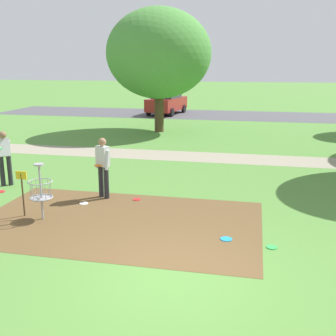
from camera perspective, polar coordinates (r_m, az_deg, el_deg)
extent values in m
plane|color=#518438|center=(7.60, 0.67, -14.77)|extent=(160.00, 160.00, 0.00)
cube|color=brown|center=(10.05, -6.85, -7.32)|extent=(6.75, 4.18, 0.01)
cylinder|color=#9E9EA3|center=(10.37, -17.15, -3.27)|extent=(0.05, 0.05, 1.35)
cylinder|color=#9E9EA3|center=(10.19, -17.44, 0.47)|extent=(0.24, 0.24, 0.04)
torus|color=#9E9EA3|center=(10.29, -17.26, -1.81)|extent=(0.58, 0.58, 0.02)
torus|color=#9E9EA3|center=(10.41, -17.10, -3.92)|extent=(0.55, 0.55, 0.03)
cylinder|color=#9E9EA3|center=(10.41, -17.09, -4.03)|extent=(0.48, 0.48, 0.02)
cylinder|color=gray|center=(10.23, -16.02, -2.97)|extent=(0.01, 0.01, 0.40)
cylinder|color=gray|center=(10.37, -15.88, -2.73)|extent=(0.01, 0.01, 0.40)
cylinder|color=gray|center=(10.50, -16.24, -2.55)|extent=(0.01, 0.01, 0.40)
cylinder|color=gray|center=(10.57, -16.94, -2.49)|extent=(0.01, 0.01, 0.40)
cylinder|color=gray|center=(10.56, -17.73, -2.58)|extent=(0.01, 0.01, 0.40)
cylinder|color=gray|center=(10.46, -18.33, -2.77)|extent=(0.01, 0.01, 0.40)
cylinder|color=gray|center=(10.33, -18.49, -3.01)|extent=(0.01, 0.01, 0.40)
cylinder|color=gray|center=(10.20, -18.16, -3.20)|extent=(0.01, 0.01, 0.40)
cylinder|color=gray|center=(10.12, -17.43, -3.26)|extent=(0.01, 0.01, 0.40)
cylinder|color=gray|center=(10.14, -16.61, -3.18)|extent=(0.01, 0.01, 0.40)
cylinder|color=#4C3823|center=(10.76, -19.42, -3.51)|extent=(0.04, 0.04, 1.10)
cube|color=gold|center=(10.62, -19.64, -0.94)|extent=(0.28, 0.03, 0.20)
cylinder|color=#232328|center=(11.62, -8.51, -2.00)|extent=(0.14, 0.14, 0.92)
cylinder|color=#232328|center=(11.78, -9.24, -1.81)|extent=(0.14, 0.14, 0.92)
cube|color=silver|center=(11.52, -9.02, 1.63)|extent=(0.42, 0.36, 0.56)
sphere|color=#9E7051|center=(11.44, -9.10, 3.59)|extent=(0.22, 0.22, 0.22)
cylinder|color=silver|center=(11.39, -8.43, 1.08)|extent=(0.15, 0.19, 0.55)
cylinder|color=silver|center=(11.66, -9.70, 1.34)|extent=(0.15, 0.19, 0.55)
cylinder|color=orange|center=(11.45, -9.64, 0.35)|extent=(0.22, 0.22, 0.02)
cylinder|color=#232328|center=(13.67, -21.03, -0.34)|extent=(0.14, 0.14, 0.92)
cylinder|color=#232328|center=(13.66, -21.95, -0.44)|extent=(0.14, 0.14, 0.92)
cube|color=silver|center=(13.51, -21.78, 2.65)|extent=(0.52, 0.52, 0.60)
sphere|color=brown|center=(13.38, -21.92, 4.28)|extent=(0.22, 0.22, 0.22)
cylinder|color=silver|center=(13.69, -21.17, 3.05)|extent=(0.36, 0.44, 0.37)
cylinder|color=red|center=(11.53, -4.35, -4.37)|extent=(0.22, 0.22, 0.02)
cylinder|color=white|center=(11.41, -11.56, -4.83)|extent=(0.23, 0.23, 0.02)
cylinder|color=green|center=(8.91, 14.16, -10.57)|extent=(0.22, 0.22, 0.02)
cylinder|color=red|center=(13.15, -22.15, -3.05)|extent=(0.25, 0.25, 0.02)
cylinder|color=#1E93DB|center=(9.10, 8.05, -9.70)|extent=(0.26, 0.26, 0.02)
cylinder|color=#4C3823|center=(22.88, -1.23, 7.65)|extent=(0.50, 0.50, 2.09)
ellipsoid|color=#4C8E3D|center=(22.73, -1.28, 15.55)|extent=(5.59, 5.59, 4.75)
cube|color=#4C4C51|center=(30.66, 9.56, 7.19)|extent=(36.00, 6.00, 0.01)
cube|color=maroon|center=(31.00, -0.18, 8.85)|extent=(2.45, 4.43, 0.90)
cube|color=#2D333D|center=(30.94, -0.18, 10.27)|extent=(1.91, 2.41, 0.64)
cylinder|color=black|center=(32.58, -0.83, 8.32)|extent=(0.27, 0.62, 0.60)
cylinder|color=black|center=(31.96, 2.20, 8.19)|extent=(0.27, 0.62, 0.60)
cylinder|color=black|center=(30.20, -2.69, 7.83)|extent=(0.27, 0.62, 0.60)
cylinder|color=black|center=(29.52, 0.53, 7.70)|extent=(0.27, 0.62, 0.60)
cube|color=gray|center=(16.69, 7.25, 1.41)|extent=(40.00, 1.86, 0.00)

